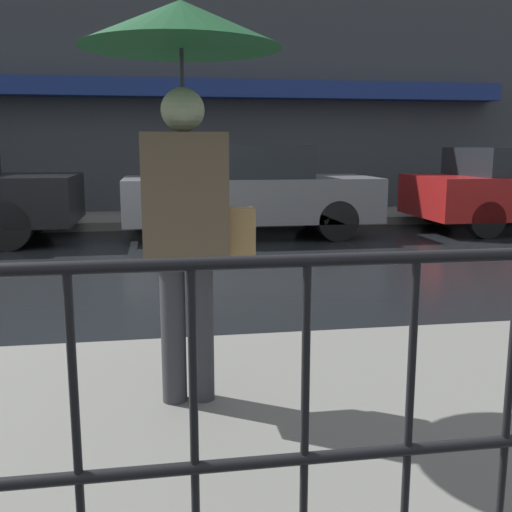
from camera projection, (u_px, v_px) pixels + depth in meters
The scene contains 6 objects.
ground_plane at pixel (64, 269), 7.26m from camera, with size 80.00×80.00×0.00m, color black.
sidewalk_far at pixel (97, 221), 11.39m from camera, with size 28.00×1.92×0.15m.
lane_marking at pixel (64, 269), 7.26m from camera, with size 25.20×0.12×0.01m.
building_storefront at pixel (95, 59), 11.88m from camera, with size 28.00×0.85×6.42m.
pedestrian at pixel (184, 96), 2.91m from camera, with size 0.98×0.98×2.01m.
car_grey at pixel (248, 190), 9.81m from camera, with size 4.08×1.72×1.49m.
Camera 1 is at (1.15, -7.39, 1.48)m, focal length 42.00 mm.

